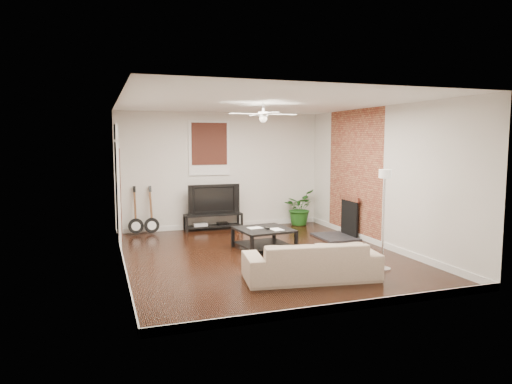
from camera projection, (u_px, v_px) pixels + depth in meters
room at (263, 181)px, 8.45m from camera, size 5.01×6.01×2.81m
brick_accent at (354, 174)px, 10.19m from camera, size 0.02×2.20×2.80m
fireplace at (342, 217)px, 10.20m from camera, size 0.80×1.10×0.92m
window_back at (209, 148)px, 11.08m from camera, size 1.00×0.06×1.30m
door_left at (118, 184)px, 9.46m from camera, size 0.08×1.00×2.50m
tv_stand at (213, 222)px, 11.11m from camera, size 1.38×0.37×0.39m
tv at (213, 199)px, 11.07m from camera, size 1.24×0.16×0.71m
coffee_table at (264, 239)px, 9.09m from camera, size 1.09×1.09×0.42m
sofa at (311, 260)px, 7.12m from camera, size 2.14×1.09×0.60m
floor_lamp at (384, 220)px, 7.59m from camera, size 0.31×0.31×1.67m
potted_plant at (299, 207)px, 11.74m from camera, size 1.03×1.05×0.89m
guitar_left at (135, 211)px, 10.46m from camera, size 0.35×0.25×1.11m
guitar_right at (151, 210)px, 10.54m from camera, size 0.37×0.28×1.11m
ceiling_fan at (263, 114)px, 8.32m from camera, size 1.24×1.24×0.32m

